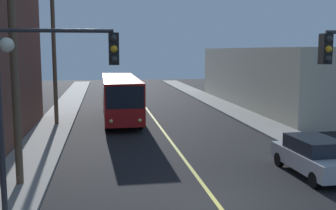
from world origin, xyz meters
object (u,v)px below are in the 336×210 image
(city_bus, at_px, (120,96))
(utility_pole_mid, at_px, (53,35))
(traffic_signal_left_corner, at_px, (50,81))
(parked_car_silver, at_px, (313,156))
(fire_hydrant, at_px, (323,146))
(utility_pole_near, at_px, (13,48))

(city_bus, xyz_separation_m, utility_pole_mid, (-4.54, -2.15, 4.49))
(traffic_signal_left_corner, bearing_deg, parked_car_silver, 13.93)
(utility_pole_mid, bearing_deg, fire_hydrant, -37.65)
(parked_car_silver, distance_m, fire_hydrant, 3.25)
(city_bus, distance_m, utility_pole_near, 16.15)
(utility_pole_near, distance_m, fire_hydrant, 14.86)
(utility_pole_near, distance_m, utility_pole_mid, 12.99)
(traffic_signal_left_corner, bearing_deg, fire_hydrant, 22.73)
(city_bus, height_order, traffic_signal_left_corner, traffic_signal_left_corner)
(city_bus, bearing_deg, parked_car_silver, -64.32)
(utility_pole_mid, bearing_deg, utility_pole_near, -89.83)
(utility_pole_near, xyz_separation_m, traffic_signal_left_corner, (1.65, -2.95, -1.03))
(utility_pole_mid, distance_m, fire_hydrant, 18.52)
(traffic_signal_left_corner, bearing_deg, utility_pole_near, 119.28)
(utility_pole_mid, bearing_deg, city_bus, 25.31)
(city_bus, distance_m, utility_pole_mid, 6.74)
(parked_car_silver, height_order, traffic_signal_left_corner, traffic_signal_left_corner)
(utility_pole_near, relative_size, traffic_signal_left_corner, 1.56)
(utility_pole_mid, bearing_deg, parked_car_silver, -48.05)
(utility_pole_mid, height_order, fire_hydrant, utility_pole_mid)
(utility_pole_near, xyz_separation_m, utility_pole_mid, (-0.04, 12.95, 0.97))
(utility_pole_near, height_order, traffic_signal_left_corner, utility_pole_near)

